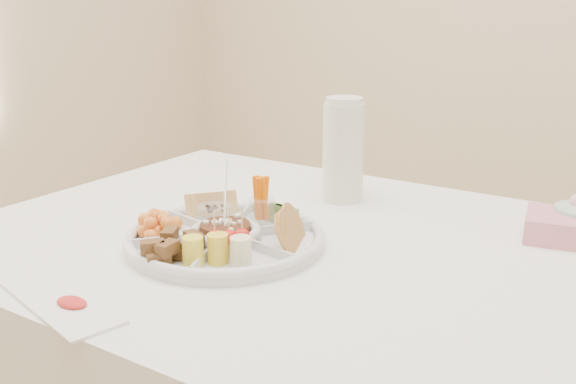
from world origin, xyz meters
The scene contains 12 objects.
party_tray centered at (-0.18, -0.11, 0.78)m, with size 0.38×0.38×0.04m, color silver.
bean_dip centered at (-0.18, -0.11, 0.79)m, with size 0.10×0.10×0.04m, color black.
tortillas centered at (-0.05, -0.07, 0.80)m, with size 0.11×0.11×0.07m, color #B07249, non-canonical shape.
carrot_cucumber centered at (-0.15, 0.01, 0.82)m, with size 0.10×0.10×0.09m, color #FF6A00, non-canonical shape.
pita_raisins centered at (-0.28, -0.03, 0.80)m, with size 0.10×0.10×0.05m, color #DDBD61, non-canonical shape.
cherries centered at (-0.30, -0.16, 0.79)m, with size 0.12×0.12×0.05m, color orange, non-canonical shape.
granola_chunks centered at (-0.20, -0.24, 0.79)m, with size 0.11×0.11×0.05m, color #4A341E, non-canonical shape.
banana_tomato centered at (-0.08, -0.20, 0.82)m, with size 0.12×0.12×0.10m, color #EFDC62, non-canonical shape.
cup_stack centered at (-0.15, 0.31, 0.87)m, with size 0.08×0.08×0.22m, color beige.
thermos centered at (-0.13, 0.28, 0.88)m, with size 0.10×0.10×0.25m, color silver.
napkin_stack centered at (0.37, 0.28, 0.78)m, with size 0.15×0.13×0.05m, color #D27F8F.
placemat centered at (-0.25, -0.45, 0.76)m, with size 0.28×0.09×0.01m, color white.
Camera 1 is at (0.56, -1.03, 1.22)m, focal length 40.00 mm.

